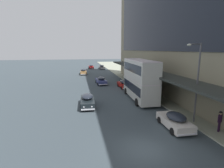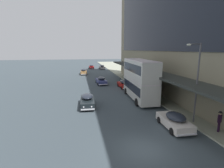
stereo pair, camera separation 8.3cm
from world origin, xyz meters
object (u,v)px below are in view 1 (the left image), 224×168
transit_bus_kerbside_front (140,78)px  sedan_lead_near (91,67)px  sedan_oncoming_front (175,120)px  street_lamp (196,78)px  sedan_far_back (87,100)px  sedan_second_mid (124,84)px  sedan_lead_mid (101,80)px  sedan_trailing_near (83,72)px  pedestrian_at_kerb (220,120)px  sedan_oncoming_rear (102,67)px

transit_bus_kerbside_front → sedan_lead_near: bearing=95.0°
sedan_oncoming_front → street_lamp: (2.31, 0.64, 3.82)m
transit_bus_kerbside_front → sedan_far_back: (-7.65, -1.82, -2.36)m
sedan_far_back → sedan_second_mid: sedan_far_back is taller
sedan_lead_mid → sedan_second_mid: sedan_lead_mid is taller
street_lamp → sedan_lead_mid: bearing=106.3°
sedan_trailing_near → sedan_oncoming_front: size_ratio=1.13×
sedan_oncoming_front → pedestrian_at_kerb: size_ratio=2.32×
sedan_lead_mid → sedan_second_mid: bearing=-49.4°
sedan_far_back → sedan_second_mid: 12.29m
sedan_oncoming_rear → sedan_oncoming_front: 50.76m
sedan_oncoming_front → pedestrian_at_kerb: bearing=-26.5°
sedan_oncoming_rear → sedan_lead_near: bearing=145.6°
transit_bus_kerbside_front → sedan_second_mid: bearing=91.5°
transit_bus_kerbside_front → sedan_far_back: bearing=-166.6°
sedan_lead_near → sedan_second_mid: 35.73m
sedan_trailing_near → sedan_oncoming_rear: size_ratio=0.97×
sedan_lead_near → street_lamp: 53.20m
sedan_lead_mid → sedan_oncoming_rear: sedan_lead_mid is taller
street_lamp → transit_bus_kerbside_front: bearing=104.1°
sedan_second_mid → sedan_oncoming_rear: (0.16, 32.96, 0.01)m
sedan_oncoming_rear → sedan_oncoming_front: bearing=-89.9°
transit_bus_kerbside_front → sedan_far_back: size_ratio=2.00×
sedan_trailing_near → pedestrian_at_kerb: bearing=-75.1°
transit_bus_kerbside_front → street_lamp: street_lamp is taller
sedan_lead_mid → sedan_lead_near: bearing=89.7°
sedan_second_mid → sedan_far_back: bearing=-127.3°
transit_bus_kerbside_front → sedan_oncoming_front: bearing=-90.0°
sedan_trailing_near → sedan_far_back: bearing=-90.8°
sedan_lead_mid → sedan_far_back: bearing=-104.3°
sedan_lead_mid → sedan_lead_near: (0.19, 31.11, -0.06)m
sedan_lead_mid → sedan_lead_near: 31.11m
pedestrian_at_kerb → street_lamp: bearing=113.2°
transit_bus_kerbside_front → street_lamp: bearing=-75.9°
sedan_lead_mid → pedestrian_at_kerb: pedestrian_at_kerb is taller
sedan_lead_mid → sedan_oncoming_front: (4.02, -22.24, -0.03)m
transit_bus_kerbside_front → sedan_lead_near: transit_bus_kerbside_front is taller
sedan_lead_near → sedan_oncoming_front: (3.84, -53.35, 0.03)m
sedan_far_back → sedan_second_mid: (7.44, 9.78, -0.02)m
sedan_far_back → sedan_lead_near: size_ratio=0.98×
sedan_far_back → sedan_second_mid: bearing=52.7°
transit_bus_kerbside_front → sedan_oncoming_rear: (-0.05, 40.92, -2.37)m
sedan_lead_near → sedan_second_mid: bearing=-84.2°
sedan_lead_mid → sedan_trailing_near: 15.88m
pedestrian_at_kerb → sedan_oncoming_front: bearing=153.5°
sedan_second_mid → street_lamp: 17.75m
sedan_far_back → sedan_lead_near: sedan_far_back is taller
sedan_trailing_near → sedan_lead_near: bearing=77.7°
sedan_lead_mid → sedan_oncoming_front: 22.60m
transit_bus_kerbside_front → sedan_lead_near: (-3.84, 43.51, -2.42)m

